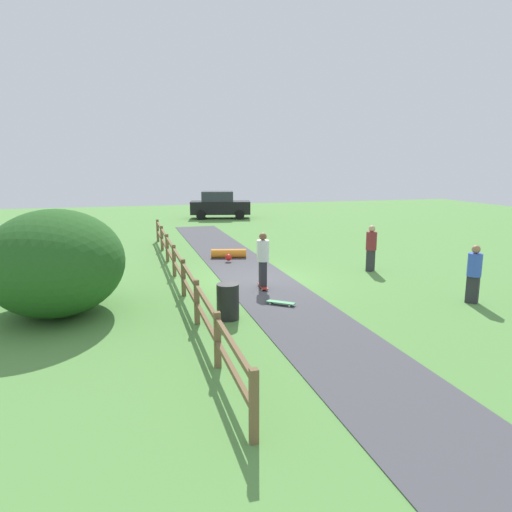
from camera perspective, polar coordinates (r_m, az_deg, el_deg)
name	(u,v)px	position (r m, az deg, el deg)	size (l,w,h in m)	color
ground_plane	(257,280)	(15.74, 0.09, -2.89)	(60.00, 60.00, 0.00)	#568E42
asphalt_path	(257,279)	(15.73, 0.09, -2.86)	(2.40, 28.00, 0.02)	#47474C
wooden_fence	(178,265)	(15.10, -9.45, -1.05)	(0.12, 18.12, 1.10)	brown
bush_large	(56,262)	(12.99, -23.21, -0.70)	(3.45, 4.13, 2.71)	#23561E
trash_bin	(228,302)	(11.73, -3.45, -5.55)	(0.56, 0.56, 0.90)	black
skater_riding	(263,258)	(14.37, 0.84, -0.20)	(0.41, 0.82, 1.74)	#B23326
skater_fallen	(229,254)	(19.21, -3.35, 0.27)	(1.48, 1.28, 0.36)	orange
skateboard_loose	(281,302)	(12.90, 3.03, -5.67)	(0.75, 0.66, 0.08)	#338C4C
bystander_maroon	(371,246)	(17.33, 13.85, 1.18)	(0.53, 0.53, 1.66)	#2D2D33
bystander_blue	(474,272)	(14.27, 25.03, -1.72)	(0.53, 0.53, 1.64)	#2D2D33
parked_car_black	(220,205)	(33.59, -4.44, 6.23)	(4.47, 2.67, 1.92)	black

